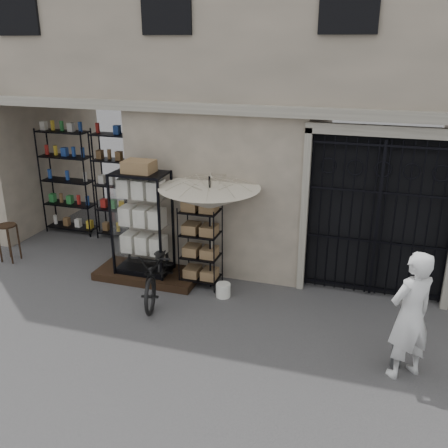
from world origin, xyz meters
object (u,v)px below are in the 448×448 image
(wooden_stool, at_px, (9,242))
(steel_bollard, at_px, (398,342))
(bicycle, at_px, (159,296))
(display_cabinet, at_px, (142,228))
(wire_rack, at_px, (201,247))
(market_umbrella, at_px, (210,193))
(shopkeeper, at_px, (402,374))
(white_bucket, at_px, (223,290))

(wooden_stool, relative_size, steel_bollard, 1.00)
(bicycle, xyz_separation_m, wooden_stool, (-3.62, 0.49, 0.42))
(display_cabinet, relative_size, wire_rack, 1.36)
(display_cabinet, height_order, steel_bollard, display_cabinet)
(display_cabinet, xyz_separation_m, market_umbrella, (1.34, 0.02, 0.82))
(wire_rack, bearing_deg, shopkeeper, -42.99)
(shopkeeper, bearing_deg, white_bucket, -63.32)
(display_cabinet, xyz_separation_m, bicycle, (0.57, -0.60, -1.03))
(display_cabinet, distance_m, steel_bollard, 4.93)
(wire_rack, bearing_deg, steel_bollard, -41.57)
(wooden_stool, bearing_deg, display_cabinet, 2.03)
(wire_rack, distance_m, market_umbrella, 1.10)
(market_umbrella, xyz_separation_m, white_bucket, (0.34, -0.29, -1.72))
(wire_rack, xyz_separation_m, market_umbrella, (0.20, -0.04, 1.08))
(market_umbrella, bearing_deg, display_cabinet, -179.02)
(market_umbrella, bearing_deg, white_bucket, -40.01)
(wire_rack, xyz_separation_m, shopkeeper, (3.60, -1.71, -0.77))
(wire_rack, height_order, shopkeeper, wire_rack)
(market_umbrella, bearing_deg, wooden_stool, -178.30)
(wooden_stool, distance_m, steel_bollard, 7.83)
(shopkeeper, bearing_deg, display_cabinet, -58.13)
(display_cabinet, xyz_separation_m, wire_rack, (1.14, 0.06, -0.26))
(market_umbrella, xyz_separation_m, steel_bollard, (3.31, -1.53, -1.45))
(market_umbrella, relative_size, shopkeeper, 1.39)
(display_cabinet, distance_m, shopkeeper, 5.12)
(market_umbrella, relative_size, steel_bollard, 3.22)
(wooden_stool, relative_size, shopkeeper, 0.43)
(display_cabinet, bearing_deg, steel_bollard, -6.64)
(market_umbrella, bearing_deg, wire_rack, 168.51)
(wire_rack, distance_m, wooden_stool, 4.21)
(bicycle, height_order, steel_bollard, bicycle)
(steel_bollard, relative_size, shopkeeper, 0.43)
(white_bucket, height_order, bicycle, bicycle)
(wooden_stool, height_order, steel_bollard, wooden_stool)
(display_cabinet, bearing_deg, bicycle, -35.20)
(display_cabinet, relative_size, white_bucket, 8.14)
(bicycle, bearing_deg, market_umbrella, 25.68)
(wooden_stool, bearing_deg, steel_bollard, -10.26)
(white_bucket, bearing_deg, steel_bollard, -22.66)
(bicycle, relative_size, shopkeeper, 1.02)
(steel_bollard, xyz_separation_m, shopkeeper, (0.09, -0.15, -0.40))
(display_cabinet, height_order, market_umbrella, market_umbrella)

